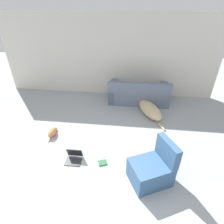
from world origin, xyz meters
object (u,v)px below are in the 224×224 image
object	(u,v)px
dog	(149,109)
cat	(52,132)
side_chair	(152,169)
laptop_open	(74,156)
couch	(139,94)
book_green	(103,163)

from	to	relation	value
dog	cat	size ratio (longest dim) A/B	3.01
dog	side_chair	world-z (taller)	side_chair
dog	laptop_open	xyz separation A→B (m)	(-1.60, -2.00, -0.08)
cat	laptop_open	xyz separation A→B (m)	(0.76, -0.70, -0.01)
couch	dog	distance (m)	0.81
cat	side_chair	size ratio (longest dim) A/B	0.60
couch	dog	xyz separation A→B (m)	(0.30, -0.74, -0.10)
dog	cat	world-z (taller)	dog
dog	book_green	bearing A→B (deg)	130.07
book_green	cat	bearing A→B (deg)	151.03
cat	couch	bearing A→B (deg)	-47.72
book_green	dog	bearing A→B (deg)	63.56
couch	side_chair	size ratio (longest dim) A/B	2.25
dog	cat	bearing A→B (deg)	95.36
laptop_open	cat	bearing A→B (deg)	136.26
dog	laptop_open	world-z (taller)	dog
book_green	side_chair	world-z (taller)	side_chair
dog	book_green	size ratio (longest dim) A/B	7.49
cat	laptop_open	distance (m)	1.03
cat	book_green	world-z (taller)	cat
couch	laptop_open	world-z (taller)	couch
couch	book_green	bearing A→B (deg)	76.19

